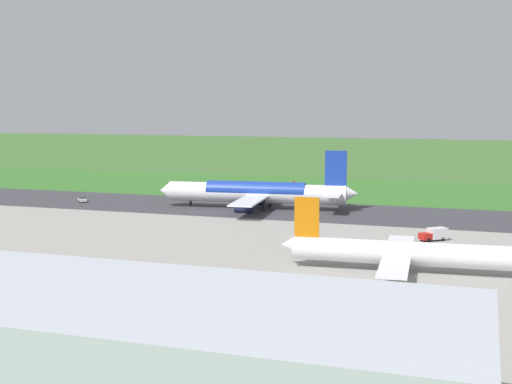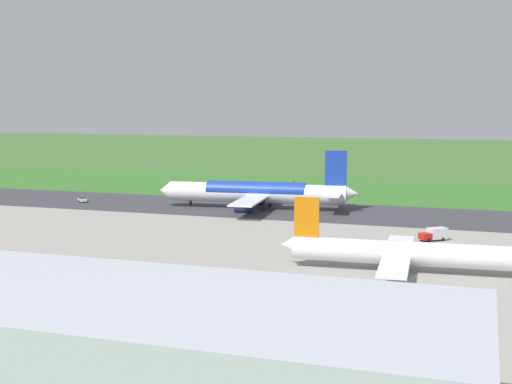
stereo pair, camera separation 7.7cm
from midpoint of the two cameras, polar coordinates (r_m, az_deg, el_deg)
ground_plane at (r=185.75m, az=-0.80°, el=-1.34°), size 800.00×800.00×0.00m
runway_asphalt at (r=185.74m, az=-0.80°, el=-1.33°), size 600.00×33.11×0.06m
apron_concrete at (r=137.92m, az=-8.05°, el=-4.39°), size 440.00×110.00×0.05m
grass_verge_foreground at (r=226.11m, az=2.76°, el=0.18°), size 600.00×80.00×0.04m
airliner_main at (r=184.18m, az=0.13°, el=-0.05°), size 54.15×44.37×15.88m
airliner_parked_near at (r=117.58m, az=11.78°, el=-4.88°), size 41.00×33.55×11.96m
service_car_followme at (r=203.42m, az=-14.06°, el=-0.57°), size 4.17×4.31×1.62m
service_truck_fuel at (r=145.85m, az=14.44°, el=-3.37°), size 5.87×5.48×2.65m
no_stopping_sign at (r=230.05m, az=3.15°, el=0.68°), size 0.60×0.10×2.59m
traffic_cone_orange at (r=224.12m, az=1.20°, el=0.19°), size 0.40×0.40×0.55m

